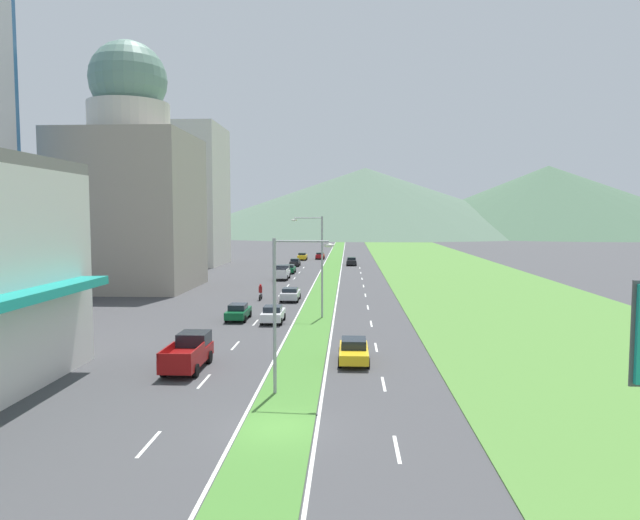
{
  "coord_description": "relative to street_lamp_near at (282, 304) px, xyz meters",
  "views": [
    {
      "loc": [
        3.13,
        -24.59,
        9.41
      ],
      "look_at": [
        -0.46,
        46.05,
        3.96
      ],
      "focal_mm": 32.14,
      "sensor_mm": 36.0,
      "label": 1
    }
  ],
  "objects": [
    {
      "name": "domed_building",
      "position": [
        -24.6,
        43.29,
        8.29
      ],
      "size": [
        15.78,
        15.78,
        31.48
      ],
      "color": "#9E9384",
      "rests_on": "ground_plane"
    },
    {
      "name": "grass_median",
      "position": [
        0.35,
        55.14,
        -4.81
      ],
      "size": [
        3.2,
        240.0,
        0.06
      ],
      "primitive_type": "cube",
      "color": "#477F33",
      "rests_on": "ground_plane"
    },
    {
      "name": "lane_dash_left_11",
      "position": [
        -4.75,
        74.11,
        -4.83
      ],
      "size": [
        0.16,
        2.8,
        0.01
      ],
      "primitive_type": "cube",
      "color": "silver",
      "rests_on": "ground_plane"
    },
    {
      "name": "lane_dash_right_7",
      "position": [
        5.45,
        38.12,
        -4.83
      ],
      "size": [
        0.16,
        2.8,
        0.01
      ],
      "primitive_type": "cube",
      "color": "silver",
      "rests_on": "ground_plane"
    },
    {
      "name": "motorcycle_rider",
      "position": [
        -6.41,
        33.78,
        -4.09
      ],
      "size": [
        0.36,
        2.0,
        1.8
      ],
      "rotation": [
        0.0,
        0.0,
        1.57
      ],
      "color": "black",
      "rests_on": "ground_plane"
    },
    {
      "name": "lane_dash_right_2",
      "position": [
        5.45,
        -6.87,
        -4.83
      ],
      "size": [
        0.16,
        2.8,
        0.01
      ],
      "primitive_type": "cube",
      "color": "silver",
      "rests_on": "ground_plane"
    },
    {
      "name": "lane_dash_left_10",
      "position": [
        -4.75,
        65.11,
        -4.83
      ],
      "size": [
        0.16,
        2.8,
        0.01
      ],
      "primitive_type": "cube",
      "color": "silver",
      "rests_on": "ground_plane"
    },
    {
      "name": "lane_dash_right_11",
      "position": [
        5.45,
        74.11,
        -4.83
      ],
      "size": [
        0.16,
        2.8,
        0.01
      ],
      "primitive_type": "cube",
      "color": "silver",
      "rests_on": "ground_plane"
    },
    {
      "name": "pickup_truck_0",
      "position": [
        -6.48,
        55.02,
        -3.85
      ],
      "size": [
        2.18,
        5.4,
        2.0
      ],
      "rotation": [
        0.0,
        0.0,
        1.57
      ],
      "color": "silver",
      "rests_on": "ground_plane"
    },
    {
      "name": "lane_dash_right_8",
      "position": [
        5.45,
        47.12,
        -4.83
      ],
      "size": [
        0.16,
        2.8,
        0.01
      ],
      "primitive_type": "cube",
      "color": "silver",
      "rests_on": "ground_plane"
    },
    {
      "name": "lane_dash_left_5",
      "position": [
        -4.75,
        20.13,
        -4.83
      ],
      "size": [
        0.16,
        2.8,
        0.01
      ],
      "primitive_type": "cube",
      "color": "silver",
      "rests_on": "ground_plane"
    },
    {
      "name": "street_lamp_near",
      "position": [
        0.0,
        0.0,
        0.0
      ],
      "size": [
        3.22,
        0.44,
        8.25
      ],
      "color": "#99999E",
      "rests_on": "ground_plane"
    },
    {
      "name": "lane_dash_right_10",
      "position": [
        5.45,
        65.11,
        -4.83
      ],
      "size": [
        0.16,
        2.8,
        0.01
      ],
      "primitive_type": "cube",
      "color": "silver",
      "rests_on": "ground_plane"
    },
    {
      "name": "lane_dash_right_9",
      "position": [
        5.45,
        56.12,
        -4.83
      ],
      "size": [
        0.16,
        2.8,
        0.01
      ],
      "primitive_type": "cube",
      "color": "silver",
      "rests_on": "ground_plane"
    },
    {
      "name": "car_7",
      "position": [
        -6.52,
        21.42,
        -4.09
      ],
      "size": [
        1.88,
        4.32,
        1.48
      ],
      "rotation": [
        0.0,
        0.0,
        1.57
      ],
      "color": "#0C5128",
      "rests_on": "ground_plane"
    },
    {
      "name": "lane_dash_left_3",
      "position": [
        -4.75,
        2.13,
        -4.83
      ],
      "size": [
        0.16,
        2.8,
        0.01
      ],
      "primitive_type": "cube",
      "color": "silver",
      "rests_on": "ground_plane"
    },
    {
      "name": "lane_dash_right_5",
      "position": [
        5.45,
        20.13,
        -4.83
      ],
      "size": [
        0.16,
        2.8,
        0.01
      ],
      "primitive_type": "cube",
      "color": "silver",
      "rests_on": "ground_plane"
    },
    {
      "name": "lane_dash_left_7",
      "position": [
        -4.75,
        38.12,
        -4.83
      ],
      "size": [
        0.16,
        2.8,
        0.01
      ],
      "primitive_type": "cube",
      "color": "silver",
      "rests_on": "ground_plane"
    },
    {
      "name": "car_2",
      "position": [
        -3.2,
        20.26,
        -4.07
      ],
      "size": [
        1.91,
        4.01,
        1.51
      ],
      "rotation": [
        0.0,
        0.0,
        1.57
      ],
      "color": "silver",
      "rests_on": "ground_plane"
    },
    {
      "name": "edge_line_median_left",
      "position": [
        -1.4,
        55.14,
        -4.83
      ],
      "size": [
        0.16,
        240.0,
        0.01
      ],
      "primitive_type": "cube",
      "color": "silver",
      "rests_on": "ground_plane"
    },
    {
      "name": "car_4",
      "position": [
        -6.31,
        63.81,
        -4.09
      ],
      "size": [
        1.93,
        4.22,
        1.44
      ],
      "rotation": [
        0.0,
        0.0,
        1.57
      ],
      "color": "#0C5128",
      "rests_on": "ground_plane"
    },
    {
      "name": "lane_dash_right_3",
      "position": [
        5.45,
        2.13,
        -4.83
      ],
      "size": [
        0.16,
        2.8,
        0.01
      ],
      "primitive_type": "cube",
      "color": "silver",
      "rests_on": "ground_plane"
    },
    {
      "name": "hill_far_right",
      "position": [
        104.36,
        268.15,
        12.57
      ],
      "size": [
        174.67,
        174.67,
        34.81
      ],
      "primitive_type": "cone",
      "color": "#47664C",
      "rests_on": "ground_plane"
    },
    {
      "name": "lane_dash_right_4",
      "position": [
        5.45,
        11.13,
        -4.83
      ],
      "size": [
        0.16,
        2.8,
        0.01
      ],
      "primitive_type": "cube",
      "color": "silver",
      "rests_on": "ground_plane"
    },
    {
      "name": "street_lamp_mid",
      "position": [
        0.71,
        22.78,
        0.55
      ],
      "size": [
        2.93,
        0.47,
        9.38
      ],
      "color": "#99999E",
      "rests_on": "ground_plane"
    },
    {
      "name": "car_5",
      "position": [
        3.82,
        6.87,
        -4.07
      ],
      "size": [
        1.97,
        4.47,
        1.51
      ],
      "rotation": [
        0.0,
        0.0,
        -1.57
      ],
      "color": "yellow",
      "rests_on": "ground_plane"
    },
    {
      "name": "edge_line_median_right",
      "position": [
        2.1,
        55.14,
        -4.83
      ],
      "size": [
        0.16,
        240.0,
        0.01
      ],
      "primitive_type": "cube",
      "color": "silver",
      "rests_on": "ground_plane"
    },
    {
      "name": "car_8",
      "position": [
        3.97,
        79.6,
        -4.05
      ],
      "size": [
        1.96,
        4.18,
        1.54
      ],
      "rotation": [
        0.0,
        0.0,
        -1.57
      ],
      "color": "black",
      "rests_on": "ground_plane"
    },
    {
      "name": "ground_plane",
      "position": [
        0.35,
        -4.86,
        -4.84
      ],
      "size": [
        600.0,
        600.0,
        0.0
      ],
      "primitive_type": "plane",
      "color": "#424244"
    },
    {
      "name": "midrise_colored",
      "position": [
        -28.48,
        79.31,
        8.41
      ],
      "size": [
        15.39,
        15.39,
        26.49
      ],
      "primitive_type": "cube",
      "color": "beige",
      "rests_on": "ground_plane"
    },
    {
      "name": "lane_dash_left_2",
      "position": [
        -4.75,
        -6.87,
        -4.83
      ],
      "size": [
        0.16,
        2.8,
        0.01
      ],
      "primitive_type": "cube",
      "color": "silver",
      "rests_on": "ground_plane"
    },
    {
      "name": "pickup_truck_1",
      "position": [
        -6.39,
        4.88,
        -3.85
      ],
      "size": [
        2.18,
        5.4,
        2.0
      ],
      "rotation": [
        0.0,
        0.0,
        1.57
      ],
      "color": "maroon",
      "rests_on": "ground_plane"
    },
    {
      "name": "lane_dash_left_4",
      "position": [
        -4.75,
        11.13,
        -4.83
      ],
      "size": [
        0.16,
        2.8,
        0.01
      ],
      "primitive_type": "cube",
      "color": "silver",
      "rests_on": "ground_plane"
    },
    {
      "name": "car_1",
      "position": [
        -6.66,
        77.27,
        -4.1
      ],
      "size": [
        1.86,
        4.38,
        1.44
      ],
      "rotation": [
        0.0,
        0.0,
        1.57
      ],
      "color": "black",
      "rests_on": "ground_plane"
    },
    {
      "name": "lane_dash_left_6",
      "position": [
        -4.75,
        29.12,
        -4.83
      ],
      "size": [
        0.16,
        2.8,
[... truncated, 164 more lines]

